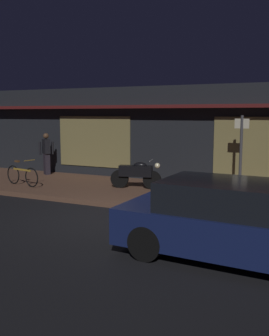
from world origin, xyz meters
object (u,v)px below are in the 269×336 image
at_px(bicycle_parked, 22,175).
at_px(parked_car_near, 230,221).
at_px(sign_post, 241,149).
at_px(motorcycle, 137,174).
at_px(person_photographer, 46,153).

bearing_deg(bicycle_parked, parked_car_near, -23.68).
bearing_deg(parked_car_near, sign_post, 98.09).
relative_size(sign_post, parked_car_near, 0.57).
bearing_deg(sign_post, motorcycle, -165.88).
bearing_deg(sign_post, person_photographer, 177.48).
xyz_separation_m(bicycle_parked, sign_post, (6.97, 1.99, 1.00)).
distance_m(person_photographer, sign_post, 7.76).
relative_size(motorcycle, person_photographer, 1.01).
distance_m(person_photographer, parked_car_near, 10.25).
height_order(motorcycle, sign_post, sign_post).
height_order(bicycle_parked, parked_car_near, parked_car_near).
bearing_deg(bicycle_parked, sign_post, 15.94).
relative_size(bicycle_parked, parked_car_near, 0.39).
xyz_separation_m(bicycle_parked, parked_car_near, (7.74, -3.39, 0.20)).
distance_m(motorcycle, sign_post, 3.40).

